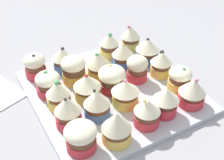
% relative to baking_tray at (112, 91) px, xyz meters
% --- Properties ---
extents(ground_plane, '(1.80, 1.80, 0.03)m').
position_rel_baking_tray_xyz_m(ground_plane, '(0.00, 0.00, -0.02)').
color(ground_plane, '#9E9EA3').
extents(baking_tray, '(0.38, 0.38, 0.01)m').
position_rel_baking_tray_xyz_m(baking_tray, '(0.00, 0.00, 0.00)').
color(baking_tray, silver).
rests_on(baking_tray, ground_plane).
extents(cupcake_0, '(0.07, 0.07, 0.06)m').
position_rel_baking_tray_xyz_m(cupcake_0, '(-0.14, -0.13, 0.04)').
color(cupcake_0, '#D1333D').
rests_on(cupcake_0, baking_tray).
extents(cupcake_1, '(0.06, 0.06, 0.07)m').
position_rel_baking_tray_xyz_m(cupcake_1, '(-0.07, -0.15, 0.04)').
color(cupcake_1, '#EFC651').
rests_on(cupcake_1, baking_tray).
extents(cupcake_2, '(0.06, 0.06, 0.07)m').
position_rel_baking_tray_xyz_m(cupcake_2, '(0.01, -0.14, 0.04)').
color(cupcake_2, '#D1333D').
rests_on(cupcake_2, baking_tray).
extents(cupcake_3, '(0.06, 0.06, 0.07)m').
position_rel_baking_tray_xyz_m(cupcake_3, '(0.06, -0.13, 0.04)').
color(cupcake_3, '#D1333D').
rests_on(cupcake_3, baking_tray).
extents(cupcake_4, '(0.06, 0.06, 0.07)m').
position_rel_baking_tray_xyz_m(cupcake_4, '(0.13, -0.13, 0.04)').
color(cupcake_4, '#D1333D').
rests_on(cupcake_4, baking_tray).
extents(cupcake_5, '(0.06, 0.06, 0.08)m').
position_rel_baking_tray_xyz_m(cupcake_5, '(-0.14, -0.06, 0.05)').
color(cupcake_5, '#D1333D').
rests_on(cupcake_5, baking_tray).
extents(cupcake_6, '(0.06, 0.06, 0.07)m').
position_rel_baking_tray_xyz_m(cupcake_6, '(-0.07, -0.06, 0.04)').
color(cupcake_6, '#477AC6').
rests_on(cupcake_6, baking_tray).
extents(cupcake_7, '(0.06, 0.06, 0.07)m').
position_rel_baking_tray_xyz_m(cupcake_7, '(0.00, -0.06, 0.04)').
color(cupcake_7, '#EFC651').
rests_on(cupcake_7, baking_tray).
extents(cupcake_8, '(0.06, 0.06, 0.06)m').
position_rel_baking_tray_xyz_m(cupcake_8, '(0.15, -0.08, 0.04)').
color(cupcake_8, '#EFC651').
rests_on(cupcake_8, baking_tray).
extents(cupcake_9, '(0.06, 0.06, 0.07)m').
position_rel_baking_tray_xyz_m(cupcake_9, '(-0.14, 0.01, 0.04)').
color(cupcake_9, '#EFC651').
rests_on(cupcake_9, baking_tray).
extents(cupcake_10, '(0.07, 0.07, 0.07)m').
position_rel_baking_tray_xyz_m(cupcake_10, '(-0.07, 0.00, 0.04)').
color(cupcake_10, '#EFC651').
rests_on(cupcake_10, baking_tray).
extents(cupcake_11, '(0.07, 0.07, 0.07)m').
position_rel_baking_tray_xyz_m(cupcake_11, '(-0.00, 0.00, 0.04)').
color(cupcake_11, '#D1333D').
rests_on(cupcake_11, baking_tray).
extents(cupcake_12, '(0.05, 0.05, 0.07)m').
position_rel_baking_tray_xyz_m(cupcake_12, '(0.08, 0.01, 0.04)').
color(cupcake_12, '#D1333D').
rests_on(cupcake_12, baking_tray).
extents(cupcake_13, '(0.06, 0.06, 0.07)m').
position_rel_baking_tray_xyz_m(cupcake_13, '(0.14, -0.01, 0.04)').
color(cupcake_13, '#EFC651').
rests_on(cupcake_13, baking_tray).
extents(cupcake_14, '(0.06, 0.06, 0.06)m').
position_rel_baking_tray_xyz_m(cupcake_14, '(-0.14, 0.06, 0.04)').
color(cupcake_14, '#D1333D').
rests_on(cupcake_14, baking_tray).
extents(cupcake_15, '(0.06, 0.06, 0.07)m').
position_rel_baking_tray_xyz_m(cupcake_15, '(-0.07, 0.08, 0.04)').
color(cupcake_15, '#EFC651').
rests_on(cupcake_15, baking_tray).
extents(cupcake_16, '(0.06, 0.06, 0.07)m').
position_rel_baking_tray_xyz_m(cupcake_16, '(-0.00, 0.07, 0.04)').
color(cupcake_16, '#EFC651').
rests_on(cupcake_16, baking_tray).
extents(cupcake_17, '(0.06, 0.06, 0.07)m').
position_rel_baking_tray_xyz_m(cupcake_17, '(0.07, 0.07, 0.05)').
color(cupcake_17, '#477AC6').
rests_on(cupcake_17, baking_tray).
extents(cupcake_18, '(0.07, 0.07, 0.07)m').
position_rel_baking_tray_xyz_m(cupcake_18, '(0.15, 0.06, 0.04)').
color(cupcake_18, '#477AC6').
rests_on(cupcake_18, baking_tray).
extents(cupcake_19, '(0.06, 0.06, 0.07)m').
position_rel_baking_tray_xyz_m(cupcake_19, '(-0.15, 0.15, 0.04)').
color(cupcake_19, '#D1333D').
rests_on(cupcake_19, baking_tray).
extents(cupcake_20, '(0.06, 0.06, 0.07)m').
position_rel_baking_tray_xyz_m(cupcake_20, '(-0.07, 0.14, 0.04)').
color(cupcake_20, '#477AC6').
rests_on(cupcake_20, baking_tray).
extents(cupcake_21, '(0.06, 0.06, 0.07)m').
position_rel_baking_tray_xyz_m(cupcake_21, '(0.07, 0.14, 0.04)').
color(cupcake_21, '#EFC651').
rests_on(cupcake_21, baking_tray).
extents(cupcake_22, '(0.06, 0.06, 0.08)m').
position_rel_baking_tray_xyz_m(cupcake_22, '(0.14, 0.15, 0.04)').
color(cupcake_22, '#EFC651').
rests_on(cupcake_22, baking_tray).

